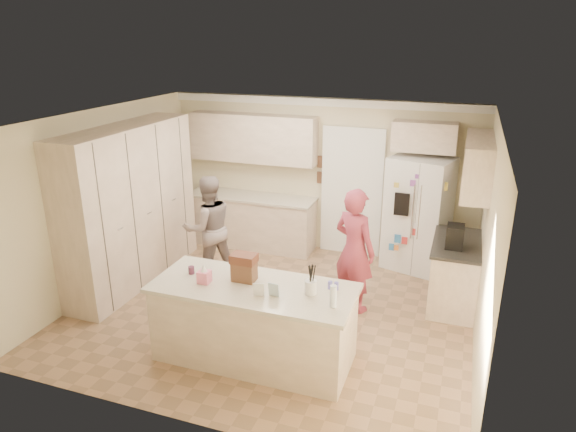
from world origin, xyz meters
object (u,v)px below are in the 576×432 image
(coffee_maker, at_px, (455,236))
(teen_boy, at_px, (209,228))
(tissue_box, at_px, (204,277))
(dollhouse_body, at_px, (244,271))
(utensil_crock, at_px, (311,287))
(teen_girl, at_px, (354,250))
(island_base, at_px, (254,324))
(refrigerator, at_px, (418,214))

(coffee_maker, bearing_deg, teen_boy, -177.31)
(tissue_box, relative_size, dollhouse_body, 0.54)
(utensil_crock, bearing_deg, teen_boy, 141.47)
(tissue_box, height_order, teen_girl, teen_girl)
(utensil_crock, distance_m, tissue_box, 1.21)
(utensil_crock, bearing_deg, island_base, -175.60)
(island_base, bearing_deg, utensil_crock, 4.40)
(coffee_maker, relative_size, teen_girl, 0.18)
(coffee_maker, xyz_separation_m, dollhouse_body, (-2.20, -1.80, -0.03))
(island_base, bearing_deg, refrigerator, 65.00)
(teen_boy, bearing_deg, dollhouse_body, 83.87)
(refrigerator, bearing_deg, teen_girl, -96.06)
(coffee_maker, height_order, tissue_box, coffee_maker)
(tissue_box, xyz_separation_m, teen_boy, (-0.92, 1.83, -0.19))
(refrigerator, xyz_separation_m, tissue_box, (-2.01, -3.24, 0.10))
(refrigerator, relative_size, teen_boy, 1.12)
(dollhouse_body, bearing_deg, refrigerator, 62.03)
(utensil_crock, xyz_separation_m, tissue_box, (-1.20, -0.15, -0.00))
(teen_boy, bearing_deg, island_base, 85.23)
(coffee_maker, distance_m, island_base, 2.87)
(island_base, relative_size, dollhouse_body, 8.46)
(coffee_maker, xyz_separation_m, tissue_box, (-2.60, -2.00, -0.07))
(dollhouse_body, bearing_deg, teen_boy, 128.83)
(coffee_maker, bearing_deg, island_base, -137.17)
(refrigerator, xyz_separation_m, utensil_crock, (-0.81, -3.09, 0.10))
(tissue_box, distance_m, teen_girl, 2.12)
(tissue_box, xyz_separation_m, dollhouse_body, (0.40, 0.20, 0.04))
(tissue_box, height_order, teen_boy, teen_boy)
(refrigerator, xyz_separation_m, island_base, (-1.46, -3.14, -0.46))
(refrigerator, height_order, tissue_box, refrigerator)
(dollhouse_body, height_order, teen_boy, teen_boy)
(coffee_maker, height_order, utensil_crock, coffee_maker)
(refrigerator, distance_m, teen_girl, 1.74)
(utensil_crock, height_order, teen_girl, teen_girl)
(island_base, height_order, tissue_box, tissue_box)
(tissue_box, bearing_deg, coffee_maker, 37.57)
(dollhouse_body, distance_m, teen_girl, 1.72)
(coffee_maker, bearing_deg, teen_girl, -163.00)
(tissue_box, bearing_deg, teen_girl, 49.99)
(island_base, xyz_separation_m, utensil_crock, (0.65, 0.05, 0.56))
(refrigerator, bearing_deg, island_base, -99.08)
(teen_boy, height_order, teen_girl, teen_girl)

